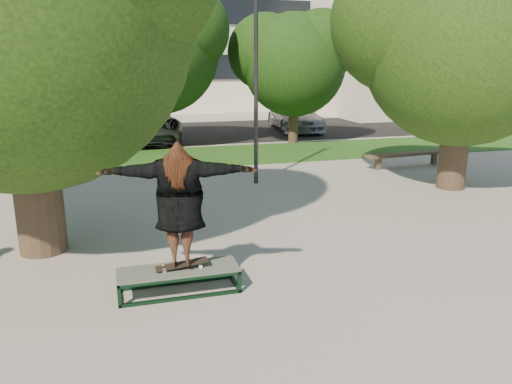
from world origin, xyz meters
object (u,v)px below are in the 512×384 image
object	(u,v)px
car_grey	(142,122)
lamppost	(256,70)
tree_right	(461,32)
bench	(407,155)
car_dark	(64,119)
grind_box	(179,280)
car_silver_b	(295,116)

from	to	relation	value
car_grey	lamppost	bearing A→B (deg)	-76.87
tree_right	bench	bearing A→B (deg)	79.83
tree_right	car_grey	xyz separation A→B (m)	(-7.52, 10.88, -3.28)
lamppost	car_dark	size ratio (longest dim) A/B	1.34
grind_box	car_grey	xyz separation A→B (m)	(0.43, 15.35, 0.63)
lamppost	car_silver_b	bearing A→B (deg)	64.30
grind_box	bench	size ratio (longest dim) A/B	0.58
grind_box	car_dark	bearing A→B (deg)	99.43
bench	car_dark	world-z (taller)	car_dark
car_silver_b	tree_right	bearing A→B (deg)	-84.69
lamppost	car_grey	distance (m)	9.63
bench	car_grey	world-z (taller)	car_grey
tree_right	car_grey	bearing A→B (deg)	124.65
grind_box	car_silver_b	xyz separation A→B (m)	(8.03, 16.77, 0.54)
car_silver_b	car_dark	bearing A→B (deg)	179.94
tree_right	car_silver_b	bearing A→B (deg)	89.61
tree_right	car_silver_b	distance (m)	12.76
lamppost	bench	size ratio (longest dim) A/B	1.97
car_grey	bench	bearing A→B (deg)	-48.58
lamppost	grind_box	bearing A→B (deg)	-115.43
car_silver_b	lamppost	bearing A→B (deg)	-110.00
car_dark	car_silver_b	bearing A→B (deg)	-10.87
lamppost	car_grey	size ratio (longest dim) A/B	1.04
car_grey	car_silver_b	world-z (taller)	car_grey
car_dark	car_silver_b	xyz separation A→B (m)	(11.00, -1.11, -0.03)
lamppost	car_grey	world-z (taller)	lamppost
car_grey	grind_box	bearing A→B (deg)	-94.66
car_grey	car_silver_b	size ratio (longest dim) A/B	1.18
tree_right	car_silver_b	xyz separation A→B (m)	(0.08, 12.31, -3.37)
tree_right	car_grey	size ratio (longest dim) A/B	1.10
tree_right	car_dark	bearing A→B (deg)	129.14
grind_box	car_silver_b	bearing A→B (deg)	64.40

